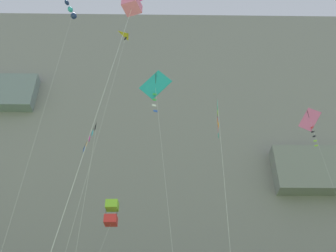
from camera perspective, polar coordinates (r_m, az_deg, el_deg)
name	(u,v)px	position (r m, az deg, el deg)	size (l,w,h in m)	color
cliff_face	(180,197)	(71.09, 1.73, -10.11)	(180.00, 27.77, 67.90)	gray
kite_box_mid_left	(111,213)	(31.45, -8.14, -12.28)	(3.19, 5.98, 16.33)	#8CCC33
kite_windsock_mid_center	(70,11)	(41.23, -13.87, 15.73)	(1.22, 5.42, 35.13)	navy
kite_delta_upper_left	(124,50)	(40.28, -6.32, 10.84)	(3.99, 5.29, 34.57)	yellow
kite_banner_upper_mid	(87,158)	(28.96, -11.59, -4.58)	(1.65, 3.71, 19.76)	black
kite_diamond_far_left	(311,123)	(43.04, 19.85, 0.40)	(2.00, 5.27, 28.77)	pink
kite_diamond_front_field	(156,88)	(29.79, -1.76, 5.44)	(3.26, 4.72, 24.28)	teal
kite_banner_near_cliff	(219,133)	(21.02, 7.35, -0.96)	(0.93, 5.36, 16.19)	black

